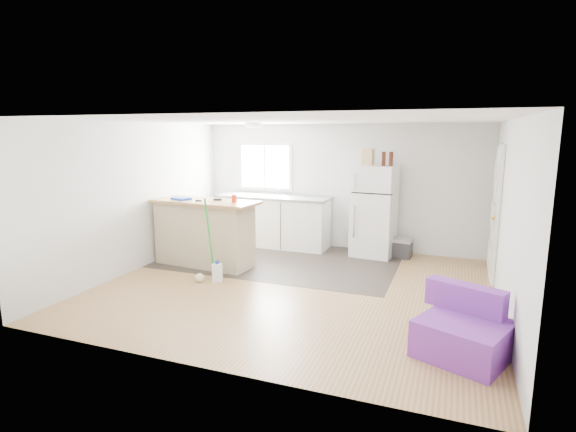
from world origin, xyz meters
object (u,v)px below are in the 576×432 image
at_px(cardboard_box, 368,157).
at_px(bottle_left, 384,159).
at_px(peninsula, 205,232).
at_px(mop, 202,267).
at_px(refrigerator, 374,211).
at_px(red_cup, 234,199).
at_px(bottle_right, 391,159).
at_px(kitchen_cabinets, 274,220).
at_px(cleaner_jug, 217,272).
at_px(purple_seat, 464,332).
at_px(cooler, 399,247).
at_px(blue_tray, 181,198).

distance_m(cardboard_box, bottle_left, 0.27).
distance_m(peninsula, mop, 0.96).
bearing_deg(cardboard_box, refrigerator, 31.97).
xyz_separation_m(red_cup, cardboard_box, (1.87, 1.56, 0.63)).
bearing_deg(bottle_right, peninsula, -151.00).
bearing_deg(kitchen_cabinets, cardboard_box, -2.00).
xyz_separation_m(mop, cardboard_box, (2.02, 2.34, 1.57)).
relative_size(cardboard_box, bottle_left, 1.20).
bearing_deg(bottle_left, cleaner_jug, -132.59).
xyz_separation_m(cardboard_box, bottle_right, (0.40, 0.03, -0.02)).
height_order(purple_seat, cardboard_box, cardboard_box).
xyz_separation_m(peninsula, cleaner_jug, (0.63, -0.70, -0.42)).
height_order(peninsula, refrigerator, refrigerator).
distance_m(cooler, blue_tray, 3.96).
bearing_deg(red_cup, cooler, 34.17).
relative_size(peninsula, mop, 1.43).
height_order(cleaner_jug, mop, mop).
bearing_deg(red_cup, blue_tray, -177.30).
bearing_deg(cooler, purple_seat, -66.74).
bearing_deg(bottle_left, red_cup, -143.50).
xyz_separation_m(cooler, mop, (-2.62, -2.45, 0.05)).
xyz_separation_m(peninsula, mop, (0.42, -0.79, -0.33)).
distance_m(peninsula, cooler, 3.49).
height_order(refrigerator, bottle_right, bottle_right).
bearing_deg(purple_seat, bottle_left, 135.32).
xyz_separation_m(purple_seat, bottle_right, (-1.27, 3.41, 1.54)).
xyz_separation_m(cardboard_box, bottle_left, (0.27, 0.03, -0.02)).
bearing_deg(mop, refrigerator, 37.04).
relative_size(purple_seat, mop, 0.80).
xyz_separation_m(purple_seat, cleaner_jug, (-3.48, 1.13, -0.10)).
bearing_deg(cardboard_box, bottle_right, 4.17).
bearing_deg(cooler, bottle_left, -158.35).
relative_size(red_cup, bottle_left, 0.48).
xyz_separation_m(cleaner_jug, blue_tray, (-1.03, 0.64, 0.99)).
bearing_deg(peninsula, cooler, 33.61).
bearing_deg(purple_seat, red_cup, 175.78).
xyz_separation_m(kitchen_cabinets, peninsula, (-0.59, -1.64, 0.05)).
bearing_deg(cardboard_box, blue_tray, -150.57).
relative_size(kitchen_cabinets, peninsula, 1.21).
relative_size(cooler, mop, 0.37).
relative_size(refrigerator, purple_seat, 1.58).
height_order(mop, cardboard_box, cardboard_box).
height_order(mop, blue_tray, mop).
xyz_separation_m(peninsula, purple_seat, (4.11, -1.83, -0.32)).
height_order(peninsula, red_cup, red_cup).
height_order(cooler, red_cup, red_cup).
relative_size(kitchen_cabinets, blue_tray, 7.53).
bearing_deg(red_cup, cleaner_jug, -85.81).
bearing_deg(bottle_right, cardboard_box, -175.83).
distance_m(kitchen_cabinets, cleaner_jug, 2.37).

